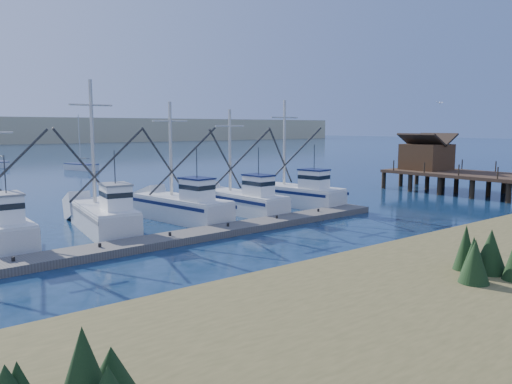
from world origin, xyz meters
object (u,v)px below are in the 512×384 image
at_px(timber_pier, 459,166).
at_px(sailboat_near, 81,167).
at_px(sailboat_far, 0,164).
at_px(floating_dock, 186,237).

bearing_deg(timber_pier, sailboat_near, 113.01).
relative_size(sailboat_near, sailboat_far, 1.00).
relative_size(timber_pier, sailboat_far, 2.47).
height_order(floating_dock, sailboat_far, sailboat_far).
bearing_deg(sailboat_far, sailboat_near, -58.76).
xyz_separation_m(timber_pier, sailboat_far, (-28.37, 61.17, -2.07)).
relative_size(timber_pier, sailboat_near, 2.47).
bearing_deg(sailboat_near, floating_dock, -121.89).
bearing_deg(timber_pier, floating_dock, -176.82).
bearing_deg(sailboat_far, floating_dock, -92.37).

